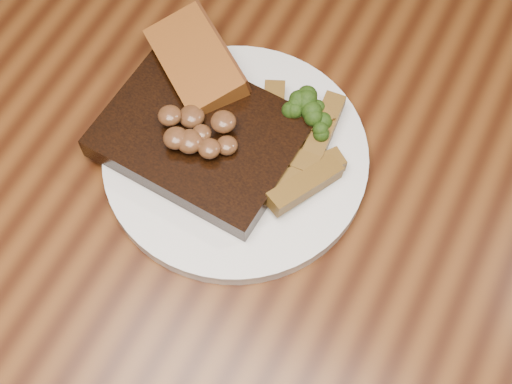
# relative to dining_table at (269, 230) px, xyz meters

# --- Properties ---
(ground) EXTENTS (4.50, 4.50, 0.00)m
(ground) POSITION_rel_dining_table_xyz_m (0.00, 0.00, -0.66)
(ground) COLOR #36200C
(ground) RESTS_ON ground
(dining_table) EXTENTS (1.60, 0.90, 0.75)m
(dining_table) POSITION_rel_dining_table_xyz_m (0.00, 0.00, 0.00)
(dining_table) COLOR #4D280F
(dining_table) RESTS_ON ground
(plate) EXTENTS (0.28, 0.28, 0.01)m
(plate) POSITION_rel_dining_table_xyz_m (-0.05, 0.02, 0.10)
(plate) COLOR silver
(plate) RESTS_ON dining_table
(steak) EXTENTS (0.19, 0.15, 0.03)m
(steak) POSITION_rel_dining_table_xyz_m (-0.08, 0.01, 0.12)
(steak) COLOR black
(steak) RESTS_ON plate
(steak_bone) EXTENTS (0.14, 0.02, 0.02)m
(steak_bone) POSITION_rel_dining_table_xyz_m (-0.08, -0.05, 0.11)
(steak_bone) COLOR #BBAE91
(steak_bone) RESTS_ON plate
(mushroom_pile) EXTENTS (0.07, 0.07, 0.03)m
(mushroom_pile) POSITION_rel_dining_table_xyz_m (-0.08, 0.01, 0.15)
(mushroom_pile) COLOR #58301B
(mushroom_pile) RESTS_ON steak
(garlic_bread) EXTENTS (0.13, 0.12, 0.02)m
(garlic_bread) POSITION_rel_dining_table_xyz_m (-0.12, 0.08, 0.12)
(garlic_bread) COLOR brown
(garlic_bread) RESTS_ON plate
(potato_wedges) EXTENTS (0.10, 0.10, 0.02)m
(potato_wedges) POSITION_rel_dining_table_xyz_m (0.01, 0.04, 0.12)
(potato_wedges) COLOR brown
(potato_wedges) RESTS_ON plate
(broccoli_cluster) EXTENTS (0.06, 0.06, 0.04)m
(broccoli_cluster) POSITION_rel_dining_table_xyz_m (-0.00, 0.09, 0.12)
(broccoli_cluster) COLOR #233B0D
(broccoli_cluster) RESTS_ON plate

